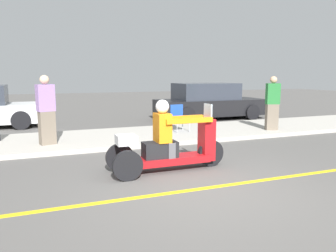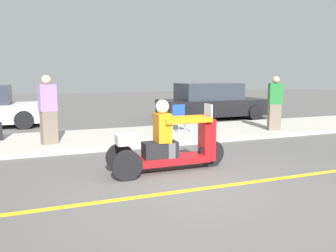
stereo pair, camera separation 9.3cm
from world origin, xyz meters
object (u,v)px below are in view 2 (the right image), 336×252
at_px(motorcycle_trike, 168,146).
at_px(spectator_far_back, 48,111).
at_px(parked_car_lot_center, 212,102).
at_px(folding_chair_curbside, 180,115).
at_px(spectator_with_child, 275,104).

bearing_deg(motorcycle_trike, spectator_far_back, 126.68).
bearing_deg(parked_car_lot_center, folding_chair_curbside, -132.00).
height_order(spectator_with_child, folding_chair_curbside, spectator_with_child).
relative_size(motorcycle_trike, spectator_with_child, 1.39).
distance_m(motorcycle_trike, folding_chair_curbside, 3.96).
xyz_separation_m(spectator_far_back, parked_car_lot_center, (6.52, 3.60, -0.24)).
height_order(spectator_far_back, parked_car_lot_center, spectator_far_back).
relative_size(motorcycle_trike, parked_car_lot_center, 0.52).
xyz_separation_m(motorcycle_trike, parked_car_lot_center, (4.36, 6.49, 0.22)).
relative_size(motorcycle_trike, folding_chair_curbside, 2.89).
bearing_deg(spectator_with_child, spectator_far_back, 177.95).
xyz_separation_m(folding_chair_curbside, parked_car_lot_center, (2.64, 2.93, 0.09)).
xyz_separation_m(motorcycle_trike, spectator_with_child, (4.57, 2.66, 0.44)).
distance_m(spectator_with_child, parked_car_lot_center, 3.85).
relative_size(spectator_with_child, parked_car_lot_center, 0.37).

